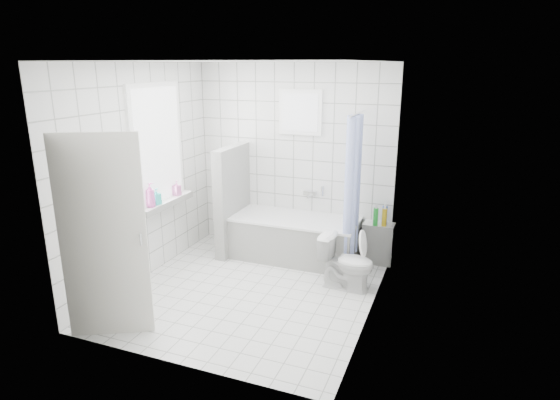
% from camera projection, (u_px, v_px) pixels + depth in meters
% --- Properties ---
extents(ground, '(3.00, 3.00, 0.00)m').
position_uv_depth(ground, '(250.00, 291.00, 5.51)').
color(ground, white).
rests_on(ground, ground).
extents(ceiling, '(3.00, 3.00, 0.00)m').
position_uv_depth(ceiling, '(245.00, 61.00, 4.78)').
color(ceiling, white).
rests_on(ceiling, ground).
extents(wall_back, '(2.80, 0.02, 2.60)m').
position_uv_depth(wall_back, '(294.00, 159.00, 6.49)').
color(wall_back, white).
rests_on(wall_back, ground).
extents(wall_front, '(2.80, 0.02, 2.60)m').
position_uv_depth(wall_front, '(170.00, 227.00, 3.80)').
color(wall_front, white).
rests_on(wall_front, ground).
extents(wall_left, '(0.02, 3.00, 2.60)m').
position_uv_depth(wall_left, '(142.00, 174.00, 5.63)').
color(wall_left, white).
rests_on(wall_left, ground).
extents(wall_right, '(0.02, 3.00, 2.60)m').
position_uv_depth(wall_right, '(375.00, 197.00, 4.66)').
color(wall_right, white).
rests_on(wall_right, ground).
extents(window_left, '(0.01, 0.90, 1.40)m').
position_uv_depth(window_left, '(159.00, 146.00, 5.80)').
color(window_left, white).
rests_on(window_left, wall_left).
extents(window_back, '(0.50, 0.01, 0.50)m').
position_uv_depth(window_back, '(300.00, 112.00, 6.23)').
color(window_back, white).
rests_on(window_back, wall_back).
extents(window_sill, '(0.18, 1.02, 0.08)m').
position_uv_depth(window_sill, '(166.00, 203.00, 5.99)').
color(window_sill, white).
rests_on(window_sill, wall_left).
extents(door, '(0.73, 0.41, 2.00)m').
position_uv_depth(door, '(103.00, 239.00, 4.38)').
color(door, silver).
rests_on(door, ground).
extents(bathtub, '(1.69, 0.77, 0.58)m').
position_uv_depth(bathtub, '(295.00, 238.00, 6.38)').
color(bathtub, white).
rests_on(bathtub, ground).
extents(partition_wall, '(0.15, 0.85, 1.50)m').
position_uv_depth(partition_wall, '(232.00, 200.00, 6.52)').
color(partition_wall, white).
rests_on(partition_wall, ground).
extents(tiled_ledge, '(0.40, 0.24, 0.55)m').
position_uv_depth(tiled_ledge, '(378.00, 243.00, 6.23)').
color(tiled_ledge, white).
rests_on(tiled_ledge, ground).
extents(toilet, '(0.66, 0.40, 0.65)m').
position_uv_depth(toilet, '(347.00, 262.00, 5.51)').
color(toilet, white).
rests_on(toilet, ground).
extents(curtain_rod, '(0.02, 0.80, 0.02)m').
position_uv_depth(curtain_rod, '(357.00, 114.00, 5.60)').
color(curtain_rod, silver).
rests_on(curtain_rod, wall_back).
extents(shower_curtain, '(0.14, 0.48, 1.78)m').
position_uv_depth(shower_curtain, '(352.00, 189.00, 5.74)').
color(shower_curtain, '#485DD3').
rests_on(shower_curtain, curtain_rod).
extents(tub_faucet, '(0.18, 0.06, 0.06)m').
position_uv_depth(tub_faucet, '(310.00, 193.00, 6.48)').
color(tub_faucet, silver).
rests_on(tub_faucet, wall_back).
extents(sill_bottles, '(0.16, 0.70, 0.30)m').
position_uv_depth(sill_bottles, '(158.00, 194.00, 5.79)').
color(sill_bottles, '#C964A5').
rests_on(sill_bottles, window_sill).
extents(ledge_bottles, '(0.17, 0.18, 0.24)m').
position_uv_depth(ledge_bottles, '(382.00, 216.00, 6.07)').
color(ledge_bottles, '#163FB1').
rests_on(ledge_bottles, tiled_ledge).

